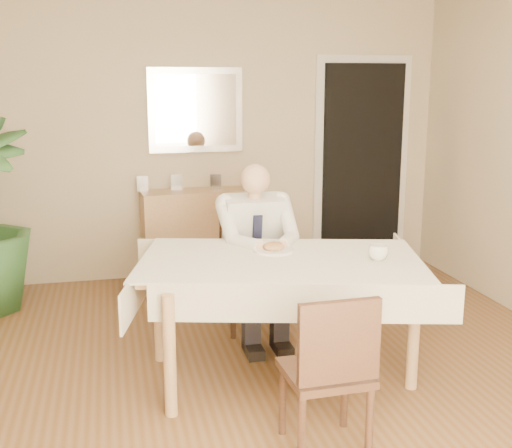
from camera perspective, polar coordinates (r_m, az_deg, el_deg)
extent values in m
plane|color=brown|center=(3.94, 1.18, -14.72)|extent=(5.00, 5.00, 0.00)
cube|color=#C5B18C|center=(5.98, -4.67, 7.67)|extent=(4.50, 0.02, 2.60)
cube|color=silver|center=(6.40, 9.31, 5.17)|extent=(0.96, 0.03, 2.10)
cube|color=black|center=(6.38, 9.42, 5.13)|extent=(0.80, 0.05, 1.95)
cube|color=silver|center=(5.93, -5.39, 10.03)|extent=(0.86, 0.03, 0.76)
cube|color=white|center=(5.91, -5.37, 10.03)|extent=(0.74, 0.02, 0.64)
cube|color=tan|center=(3.91, 2.20, -3.56)|extent=(1.77, 1.27, 0.04)
cube|color=beige|center=(3.91, 2.20, -3.19)|extent=(1.89, 1.39, 0.01)
cube|color=beige|center=(3.48, 4.35, -7.05)|extent=(1.65, 0.43, 0.22)
cube|color=beige|center=(4.40, 0.49, -2.80)|extent=(1.65, 0.43, 0.22)
cube|color=beige|center=(3.81, -10.30, -5.46)|extent=(0.26, 0.97, 0.22)
cube|color=beige|center=(4.23, 13.39, -3.79)|extent=(0.26, 0.97, 0.22)
cylinder|color=tan|center=(3.58, -7.68, -11.57)|extent=(0.07, 0.07, 0.70)
cylinder|color=tan|center=(3.96, 13.85, -9.42)|extent=(0.07, 0.07, 0.70)
cylinder|color=tan|center=(4.26, -8.64, -7.56)|extent=(0.07, 0.07, 0.70)
cylinder|color=tan|center=(4.59, 9.70, -6.14)|extent=(0.07, 0.07, 0.70)
cube|color=#3E2518|center=(4.74, -0.36, -4.36)|extent=(0.44, 0.44, 0.04)
cube|color=#3E2518|center=(4.86, -0.85, -0.94)|extent=(0.42, 0.06, 0.42)
cylinder|color=#3E2518|center=(4.61, -2.05, -7.78)|extent=(0.04, 0.04, 0.41)
cylinder|color=#3E2518|center=(4.69, 2.26, -7.44)|extent=(0.04, 0.04, 0.41)
cylinder|color=#3E2518|center=(4.94, -2.84, -6.38)|extent=(0.04, 0.04, 0.41)
cylinder|color=#3E2518|center=(5.02, 1.19, -6.09)|extent=(0.04, 0.04, 0.41)
cube|color=#3E2518|center=(3.26, 6.17, -13.02)|extent=(0.41, 0.41, 0.04)
cube|color=#3E2518|center=(3.01, 7.41, -10.36)|extent=(0.40, 0.06, 0.40)
cylinder|color=#3E2518|center=(3.17, 4.08, -18.12)|extent=(0.04, 0.04, 0.38)
cylinder|color=#3E2518|center=(3.27, 10.04, -17.22)|extent=(0.04, 0.04, 0.38)
cylinder|color=#3E2518|center=(3.45, 2.37, -15.34)|extent=(0.04, 0.04, 0.38)
cylinder|color=#3E2518|center=(3.55, 7.85, -14.64)|extent=(0.04, 0.04, 0.38)
cube|color=white|center=(4.62, -0.26, -0.65)|extent=(0.42, 0.31, 0.55)
cube|color=black|center=(4.51, 0.09, -1.38)|extent=(0.07, 0.08, 0.36)
cylinder|color=tan|center=(4.52, -0.14, 2.74)|extent=(0.09, 0.09, 0.08)
sphere|color=tan|center=(4.48, -0.07, 4.01)|extent=(0.21, 0.21, 0.21)
cube|color=black|center=(4.47, -0.94, -4.22)|extent=(0.13, 0.42, 0.13)
cube|color=black|center=(4.52, 1.54, -4.06)|extent=(0.13, 0.42, 0.13)
cube|color=black|center=(4.40, -0.44, -8.50)|extent=(0.11, 0.12, 0.45)
cube|color=black|center=(4.44, 2.11, -8.29)|extent=(0.11, 0.12, 0.45)
cube|color=black|center=(4.42, -0.26, -11.07)|extent=(0.11, 0.26, 0.07)
cube|color=black|center=(4.46, 2.29, -10.83)|extent=(0.11, 0.26, 0.07)
cylinder|color=white|center=(4.07, 1.58, -2.33)|extent=(0.26, 0.26, 0.02)
ellipsoid|color=brown|center=(4.06, 1.58, -2.03)|extent=(0.14, 0.14, 0.06)
cylinder|color=silver|center=(4.02, 2.34, -2.28)|extent=(0.01, 0.13, 0.01)
cylinder|color=silver|center=(4.00, 1.24, -2.34)|extent=(0.01, 0.13, 0.01)
imported|color=white|center=(3.93, 10.82, -2.51)|extent=(0.14, 0.14, 0.09)
cube|color=tan|center=(5.93, -4.97, -0.99)|extent=(1.07, 0.43, 0.84)
cube|color=silver|center=(5.84, -10.06, 3.56)|extent=(0.10, 0.02, 0.14)
cube|color=silver|center=(5.89, -7.10, 3.73)|extent=(0.10, 0.02, 0.14)
cube|color=silver|center=(5.87, -3.61, 3.77)|extent=(0.10, 0.02, 0.14)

